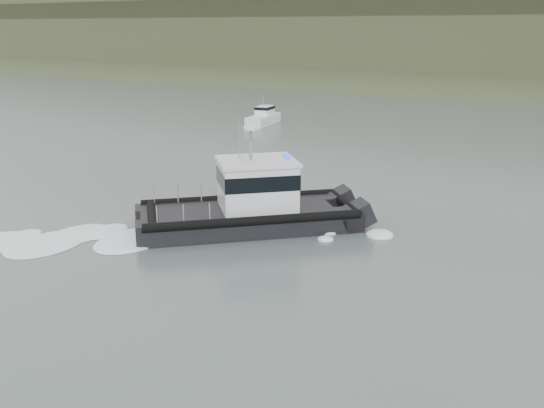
{
  "coord_description": "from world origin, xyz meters",
  "views": [
    {
      "loc": [
        14.39,
        -14.98,
        9.83
      ],
      "look_at": [
        1.85,
        7.02,
        2.4
      ],
      "focal_mm": 40.0,
      "sensor_mm": 36.0,
      "label": 1
    }
  ],
  "objects": [
    {
      "name": "ground",
      "position": [
        0.0,
        0.0,
        0.0
      ],
      "size": [
        400.0,
        400.0,
        0.0
      ],
      "primitive_type": "plane",
      "color": "#475551",
      "rests_on": "ground"
    },
    {
      "name": "motorboat",
      "position": [
        -17.66,
        39.46,
        0.73
      ],
      "size": [
        2.42,
        5.52,
        2.94
      ],
      "rotation": [
        0.0,
        0.0,
        0.12
      ],
      "color": "white",
      "rests_on": "ground"
    },
    {
      "name": "patrol_boat",
      "position": [
        -1.03,
        9.89,
        1.35
      ],
      "size": [
        10.93,
        10.45,
        5.39
      ],
      "rotation": [
        0.0,
        0.0,
        -0.83
      ],
      "color": "black",
      "rests_on": "ground"
    }
  ]
}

